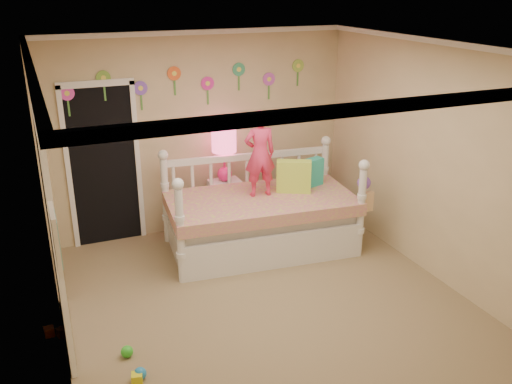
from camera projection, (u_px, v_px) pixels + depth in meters
name	position (u px, v px, depth m)	size (l,w,h in m)	color
floor	(270.00, 307.00, 5.70)	(4.00, 4.50, 0.01)	#7F684C
ceiling	(272.00, 49.00, 4.77)	(4.00, 4.50, 0.01)	white
back_wall	(200.00, 133.00, 7.18)	(4.00, 0.01, 2.60)	tan
left_wall	(48.00, 223.00, 4.52)	(0.01, 4.50, 2.60)	tan
right_wall	(440.00, 164.00, 5.96)	(0.01, 4.50, 2.60)	tan
crown_molding	(272.00, 53.00, 4.78)	(4.00, 4.50, 0.06)	white
daybed	(261.00, 202.00, 6.76)	(2.30, 1.24, 1.25)	white
pillow_turquoise	(310.00, 173.00, 7.01)	(0.36, 0.12, 0.36)	#24B6A8
pillow_lime	(294.00, 176.00, 6.82)	(0.42, 0.16, 0.40)	#C1E846
child	(260.00, 154.00, 6.59)	(0.39, 0.25, 1.06)	#F53767
nightstand	(225.00, 205.00, 7.41)	(0.41, 0.31, 0.68)	white
table_lamp	(224.00, 147.00, 7.12)	(0.32, 0.32, 0.70)	#EE1F79
closet_doorway	(104.00, 165.00, 6.81)	(0.90, 0.04, 2.07)	black
flower_decals	(191.00, 84.00, 6.90)	(3.40, 0.02, 0.50)	#B2668C
mirror_closet	(54.00, 235.00, 4.88)	(0.07, 1.30, 2.10)	white
wall_picture	(56.00, 239.00, 3.66)	(0.05, 0.34, 0.42)	white
hanging_bag	(364.00, 195.00, 6.60)	(0.20, 0.16, 0.36)	beige
toy_scatter	(95.00, 343.00, 5.05)	(0.80, 1.30, 0.11)	#996666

